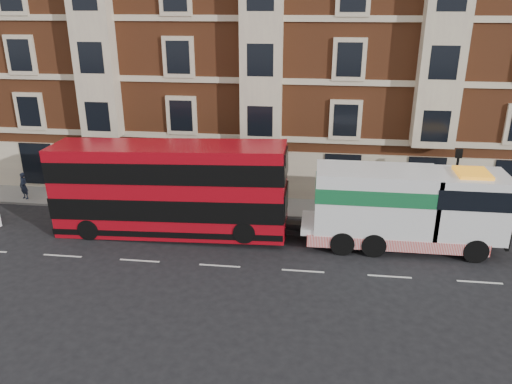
# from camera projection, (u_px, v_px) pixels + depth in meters

# --- Properties ---
(ground) EXTENTS (120.00, 120.00, 0.00)m
(ground) POSITION_uv_depth(u_px,v_px,m) (220.00, 266.00, 23.99)
(ground) COLOR black
(ground) RESTS_ON ground
(sidewalk) EXTENTS (90.00, 3.00, 0.15)m
(sidewalk) POSITION_uv_depth(u_px,v_px,m) (243.00, 205.00, 30.91)
(sidewalk) COLOR slate
(sidewalk) RESTS_ON ground
(victorian_terrace) EXTENTS (45.00, 12.00, 20.40)m
(victorian_terrace) POSITION_uv_depth(u_px,v_px,m) (265.00, 30.00, 34.22)
(victorian_terrace) COLOR brown
(victorian_terrace) RESTS_ON ground
(lamp_post_west) EXTENTS (0.35, 0.15, 4.35)m
(lamp_post_west) POSITION_uv_depth(u_px,v_px,m) (139.00, 168.00, 29.48)
(lamp_post_west) COLOR black
(lamp_post_west) RESTS_ON sidewalk
(lamp_post_east) EXTENTS (0.35, 0.15, 4.35)m
(lamp_post_east) POSITION_uv_depth(u_px,v_px,m) (455.00, 181.00, 27.37)
(lamp_post_east) COLOR black
(lamp_post_east) RESTS_ON sidewalk
(double_decker_bus) EXTENTS (12.37, 2.84, 5.01)m
(double_decker_bus) POSITION_uv_depth(u_px,v_px,m) (169.00, 188.00, 26.41)
(double_decker_bus) COLOR #A50914
(double_decker_bus) RESTS_ON ground
(tow_truck) EXTENTS (9.91, 2.93, 4.13)m
(tow_truck) POSITION_uv_depth(u_px,v_px,m) (402.00, 207.00, 25.17)
(tow_truck) COLOR white
(tow_truck) RESTS_ON ground
(pedestrian) EXTENTS (0.73, 0.61, 1.71)m
(pedestrian) POSITION_uv_depth(u_px,v_px,m) (24.00, 186.00, 31.45)
(pedestrian) COLOR #192033
(pedestrian) RESTS_ON sidewalk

